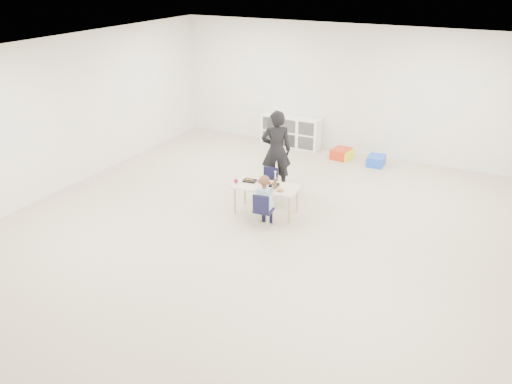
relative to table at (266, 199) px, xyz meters
The scene contains 16 objects.
room 1.36m from the table, 82.79° to the right, with size 9.00×9.02×2.80m.
table is the anchor object (origin of this frame).
chair_near 0.52m from the table, 67.87° to the right, with size 0.29×0.27×0.60m, color black, non-canonical shape.
chair_far 0.52m from the table, 112.13° to the left, with size 0.29×0.27×0.60m, color black, non-canonical shape.
child 0.56m from the table, 67.87° to the right, with size 0.40×0.40×0.95m, color #A3C0DD, non-canonical shape.
lunch_tray_near 0.28m from the table, 38.09° to the left, with size 0.22×0.16×0.03m, color black.
lunch_tray_far 0.43m from the table, behind, with size 0.22×0.16×0.03m, color black.
milk_carton 0.31m from the table, 65.55° to the right, with size 0.07×0.07×0.10m, color white.
bread_roll 0.42m from the table, 16.73° to the right, with size 0.09×0.09×0.07m, color tan.
apple_near 0.33m from the table, 155.04° to the left, with size 0.07×0.07×0.07m, color maroon.
apple_far 0.60m from the table, 167.22° to the right, with size 0.07×0.07×0.07m, color maroon.
cubby_shelf 3.72m from the table, 107.34° to the left, with size 1.40×0.40×0.70m, color white.
adult 1.21m from the table, 106.58° to the left, with size 0.56×0.37×1.53m, color black.
bin_red 3.26m from the table, 85.87° to the left, with size 0.35×0.45×0.22m, color red.
bin_yellow 3.25m from the table, 84.84° to the left, with size 0.32×0.41×0.20m, color yellow.
bin_blue 3.33m from the table, 71.78° to the left, with size 0.34×0.43×0.21m, color blue.
Camera 1 is at (3.62, -6.84, 4.04)m, focal length 38.00 mm.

